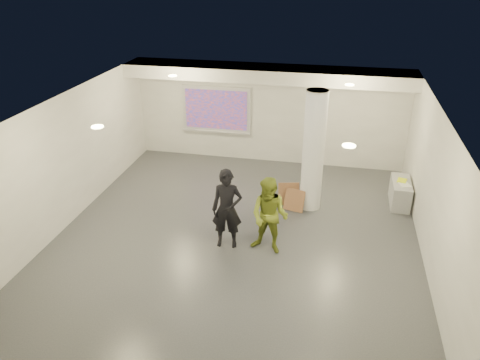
% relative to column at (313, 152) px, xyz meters
% --- Properties ---
extents(floor, '(8.00, 9.00, 0.01)m').
position_rel_column_xyz_m(floor, '(-1.50, -1.80, -1.50)').
color(floor, '#3A3C41').
rests_on(floor, ground).
extents(ceiling, '(8.00, 9.00, 0.01)m').
position_rel_column_xyz_m(ceiling, '(-1.50, -1.80, 1.50)').
color(ceiling, silver).
rests_on(ceiling, floor).
extents(wall_back, '(8.00, 0.01, 3.00)m').
position_rel_column_xyz_m(wall_back, '(-1.50, 2.70, 0.00)').
color(wall_back, silver).
rests_on(wall_back, floor).
extents(wall_front, '(8.00, 0.01, 3.00)m').
position_rel_column_xyz_m(wall_front, '(-1.50, -6.30, 0.00)').
color(wall_front, silver).
rests_on(wall_front, floor).
extents(wall_left, '(0.01, 9.00, 3.00)m').
position_rel_column_xyz_m(wall_left, '(-5.50, -1.80, 0.00)').
color(wall_left, silver).
rests_on(wall_left, floor).
extents(wall_right, '(0.01, 9.00, 3.00)m').
position_rel_column_xyz_m(wall_right, '(2.50, -1.80, 0.00)').
color(wall_right, silver).
rests_on(wall_right, floor).
extents(soffit_band, '(8.00, 1.10, 0.36)m').
position_rel_column_xyz_m(soffit_band, '(-1.50, 2.15, 1.32)').
color(soffit_band, silver).
rests_on(soffit_band, ceiling).
extents(downlight_nw, '(0.22, 0.22, 0.02)m').
position_rel_column_xyz_m(downlight_nw, '(-3.70, 0.70, 1.48)').
color(downlight_nw, '#FFF297').
rests_on(downlight_nw, ceiling).
extents(downlight_ne, '(0.22, 0.22, 0.02)m').
position_rel_column_xyz_m(downlight_ne, '(0.70, 0.70, 1.48)').
color(downlight_ne, '#FFF297').
rests_on(downlight_ne, ceiling).
extents(downlight_sw, '(0.22, 0.22, 0.02)m').
position_rel_column_xyz_m(downlight_sw, '(-3.70, -3.30, 1.48)').
color(downlight_sw, '#FFF297').
rests_on(downlight_sw, ceiling).
extents(downlight_se, '(0.22, 0.22, 0.02)m').
position_rel_column_xyz_m(downlight_se, '(0.70, -3.30, 1.48)').
color(downlight_se, '#FFF297').
rests_on(downlight_se, ceiling).
extents(column, '(0.52, 0.52, 3.00)m').
position_rel_column_xyz_m(column, '(0.00, 0.00, 0.00)').
color(column, white).
rests_on(column, floor).
extents(projection_screen, '(2.10, 0.13, 1.42)m').
position_rel_column_xyz_m(projection_screen, '(-3.10, 2.65, 0.03)').
color(projection_screen, silver).
rests_on(projection_screen, wall_back).
extents(credenza, '(0.46, 1.09, 0.63)m').
position_rel_column_xyz_m(credenza, '(2.22, 0.62, -1.18)').
color(credenza, '#95979A').
rests_on(credenza, floor).
extents(papers_stack, '(0.33, 0.38, 0.02)m').
position_rel_column_xyz_m(papers_stack, '(2.25, 0.43, -0.86)').
color(papers_stack, white).
rests_on(papers_stack, credenza).
extents(postit_pad, '(0.27, 0.33, 0.03)m').
position_rel_column_xyz_m(postit_pad, '(2.22, 0.64, -0.85)').
color(postit_pad, '#E7FF0D').
rests_on(postit_pad, credenza).
extents(cardboard_back, '(0.56, 0.31, 0.57)m').
position_rel_column_xyz_m(cardboard_back, '(-0.54, 0.03, -1.22)').
color(cardboard_back, brown).
rests_on(cardboard_back, floor).
extents(cardboard_front, '(0.54, 0.35, 0.53)m').
position_rel_column_xyz_m(cardboard_front, '(-0.37, -0.25, -1.23)').
color(cardboard_front, brown).
rests_on(cardboard_front, floor).
extents(woman, '(0.70, 0.50, 1.78)m').
position_rel_column_xyz_m(woman, '(-1.63, -2.12, -0.61)').
color(woman, black).
rests_on(woman, floor).
extents(man, '(0.94, 0.81, 1.70)m').
position_rel_column_xyz_m(man, '(-0.71, -2.15, -0.65)').
color(man, olive).
rests_on(man, floor).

